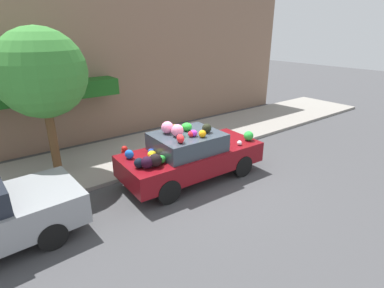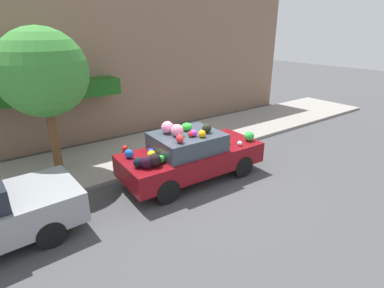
# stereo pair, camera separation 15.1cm
# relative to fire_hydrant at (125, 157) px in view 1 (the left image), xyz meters

# --- Properties ---
(ground_plane) EXTENTS (60.00, 60.00, 0.00)m
(ground_plane) POSITION_rel_fire_hydrant_xyz_m (1.33, -1.68, -0.46)
(ground_plane) COLOR #424244
(sidewalk_curb) EXTENTS (24.00, 3.20, 0.11)m
(sidewalk_curb) POSITION_rel_fire_hydrant_xyz_m (1.33, 1.02, -0.40)
(sidewalk_curb) COLOR gray
(sidewalk_curb) RESTS_ON ground
(building_facade) EXTENTS (18.00, 1.20, 5.68)m
(building_facade) POSITION_rel_fire_hydrant_xyz_m (1.16, 3.23, 2.33)
(building_facade) COLOR #846651
(building_facade) RESTS_ON ground
(street_tree) EXTENTS (2.39, 2.39, 4.08)m
(street_tree) POSITION_rel_fire_hydrant_xyz_m (-1.74, 0.94, 2.53)
(street_tree) COLOR brown
(street_tree) RESTS_ON sidewalk_curb
(fire_hydrant) EXTENTS (0.20, 0.20, 0.70)m
(fire_hydrant) POSITION_rel_fire_hydrant_xyz_m (0.00, 0.00, 0.00)
(fire_hydrant) COLOR red
(fire_hydrant) RESTS_ON sidewalk_curb
(art_car) EXTENTS (4.15, 1.83, 1.74)m
(art_car) POSITION_rel_fire_hydrant_xyz_m (1.27, -1.61, 0.30)
(art_car) COLOR maroon
(art_car) RESTS_ON ground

